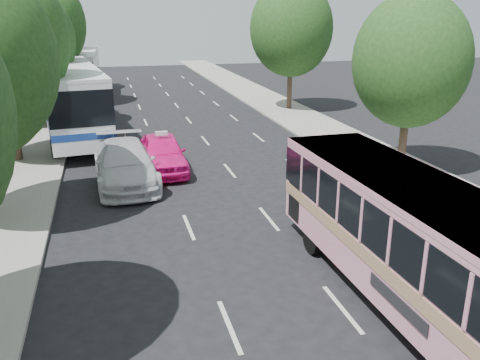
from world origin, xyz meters
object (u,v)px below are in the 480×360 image
object	(u,v)px
tour_coach_rear	(81,69)
white_pickup	(125,164)
pink_taxi	(162,153)
tour_coach_front	(71,95)
pink_bus	(406,227)

from	to	relation	value
tour_coach_rear	white_pickup	bearing A→B (deg)	-83.03
pink_taxi	white_pickup	distance (m)	2.28
pink_taxi	tour_coach_front	bearing A→B (deg)	117.73
tour_coach_front	tour_coach_rear	bearing A→B (deg)	82.80
pink_taxi	tour_coach_front	size ratio (longest dim) A/B	0.36
white_pickup	tour_coach_front	size ratio (longest dim) A/B	0.44
white_pickup	tour_coach_rear	bearing A→B (deg)	93.39
pink_taxi	pink_bus	bearing A→B (deg)	-69.81
tour_coach_front	pink_taxi	bearing A→B (deg)	-69.57
white_pickup	tour_coach_front	distance (m)	10.13
tour_coach_front	tour_coach_rear	distance (m)	16.01
tour_coach_front	tour_coach_rear	xyz separation A→B (m)	(-0.00, 16.01, -0.16)
pink_taxi	tour_coach_rear	xyz separation A→B (m)	(-4.30, 24.22, 1.46)
pink_bus	tour_coach_front	distance (m)	22.71
pink_taxi	tour_coach_rear	size ratio (longest dim) A/B	0.39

